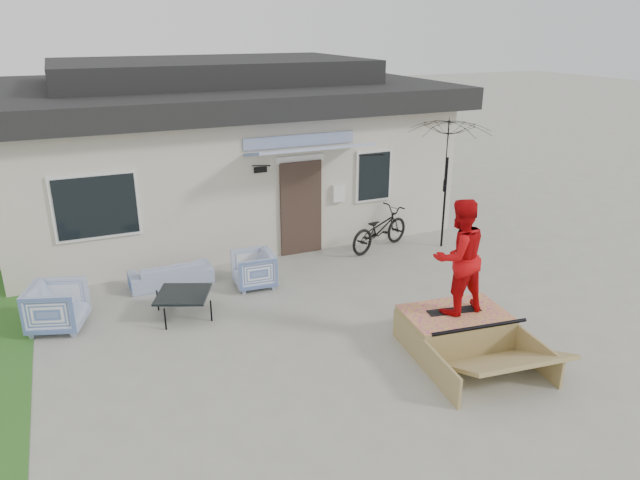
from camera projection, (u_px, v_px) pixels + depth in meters
name	position (u px, v px, depth m)	size (l,w,h in m)	color
ground	(349.00, 358.00, 9.18)	(90.00, 90.00, 0.00)	gray
house	(215.00, 143.00, 15.39)	(10.80, 8.49, 4.10)	beige
loveseat	(171.00, 270.00, 11.66)	(1.60, 0.47, 0.63)	#4561A2
armchair_left	(57.00, 305.00, 9.93)	(0.86, 0.80, 0.88)	#4561A2
armchair_right	(254.00, 268.00, 11.56)	(0.76, 0.71, 0.78)	#4561A2
coffee_table	(184.00, 304.00, 10.44)	(0.88, 0.88, 0.43)	black
bicycle	(380.00, 225.00, 13.44)	(0.63, 1.81, 1.16)	black
patio_umbrella	(447.00, 173.00, 13.17)	(1.97, 1.84, 2.20)	black
skate_ramp	(454.00, 328.00, 9.52)	(1.62, 2.16, 0.54)	olive
skateboard	(454.00, 310.00, 9.47)	(0.87, 0.22, 0.05)	black
skater	(459.00, 255.00, 9.14)	(0.91, 0.70, 1.86)	red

